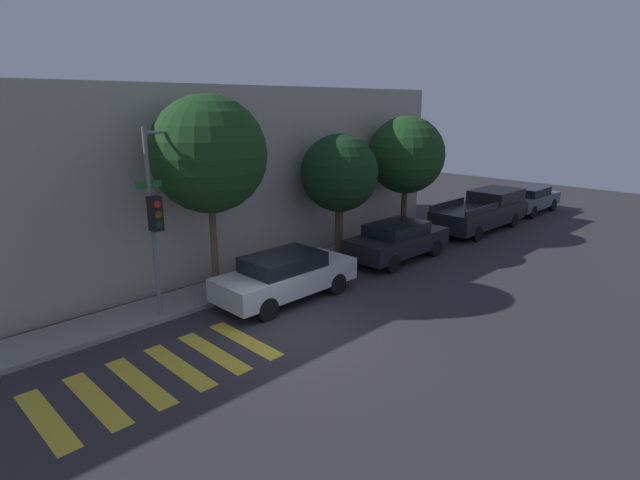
% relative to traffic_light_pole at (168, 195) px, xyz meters
% --- Properties ---
extents(ground_plane, '(60.00, 60.00, 0.00)m').
position_rel_traffic_light_pole_xyz_m(ground_plane, '(1.52, -3.37, -3.45)').
color(ground_plane, '#2D2B30').
extents(sidewalk, '(26.00, 1.67, 0.14)m').
position_rel_traffic_light_pole_xyz_m(sidewalk, '(1.52, 0.67, -3.38)').
color(sidewalk, gray).
rests_on(sidewalk, ground).
extents(building_row, '(26.00, 6.00, 6.40)m').
position_rel_traffic_light_pole_xyz_m(building_row, '(1.52, 4.90, -0.25)').
color(building_row, '#A89E8E').
rests_on(building_row, ground).
extents(crosswalk, '(5.13, 2.60, 0.00)m').
position_rel_traffic_light_pole_xyz_m(crosswalk, '(-1.93, -2.57, -3.45)').
color(crosswalk, gold).
rests_on(crosswalk, ground).
extents(traffic_light_pole, '(2.50, 0.56, 5.25)m').
position_rel_traffic_light_pole_xyz_m(traffic_light_pole, '(0.00, 0.00, 0.00)').
color(traffic_light_pole, slate).
rests_on(traffic_light_pole, ground).
extents(sedan_near_corner, '(4.54, 1.79, 1.46)m').
position_rel_traffic_light_pole_xyz_m(sedan_near_corner, '(2.97, -1.27, -2.67)').
color(sedan_near_corner, '#B7BABF').
rests_on(sedan_near_corner, ground).
extents(sedan_middle, '(4.44, 1.81, 1.46)m').
position_rel_traffic_light_pole_xyz_m(sedan_middle, '(8.63, -1.27, -2.67)').
color(sedan_middle, black).
rests_on(sedan_middle, ground).
extents(pickup_truck, '(5.74, 1.99, 1.76)m').
position_rel_traffic_light_pole_xyz_m(pickup_truck, '(15.31, -1.27, -2.55)').
color(pickup_truck, black).
rests_on(pickup_truck, ground).
extents(sedan_far_end, '(4.34, 1.74, 1.41)m').
position_rel_traffic_light_pole_xyz_m(sedan_far_end, '(20.64, -1.27, -2.70)').
color(sedan_far_end, '#4C5156').
rests_on(sedan_far_end, ground).
extents(tree_near_corner, '(3.41, 3.41, 6.10)m').
position_rel_traffic_light_pole_xyz_m(tree_near_corner, '(1.59, 0.43, 0.94)').
color(tree_near_corner, brown).
rests_on(tree_near_corner, ground).
extents(tree_midblock, '(2.89, 2.89, 4.76)m').
position_rel_traffic_light_pole_xyz_m(tree_midblock, '(7.16, 0.43, -0.16)').
color(tree_midblock, '#4C3823').
rests_on(tree_midblock, ground).
extents(tree_far_end, '(3.27, 3.27, 5.31)m').
position_rel_traffic_light_pole_xyz_m(tree_far_end, '(11.35, 0.43, 0.21)').
color(tree_far_end, '#4C3823').
rests_on(tree_far_end, ground).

